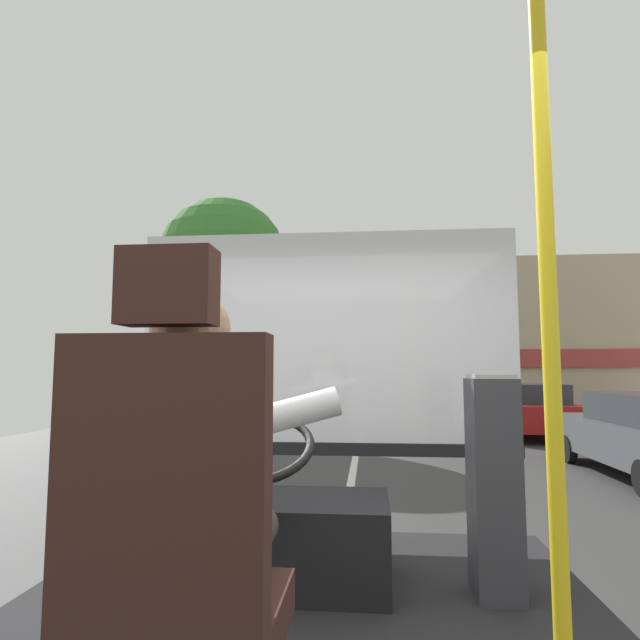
% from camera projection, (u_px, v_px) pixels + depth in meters
% --- Properties ---
extents(ground, '(18.00, 44.00, 0.06)m').
position_uv_depth(ground, '(356.00, 457.00, 10.48)').
color(ground, '#353535').
extents(driver_seat, '(0.48, 0.48, 1.29)m').
position_uv_depth(driver_seat, '(176.00, 567.00, 1.27)').
color(driver_seat, black).
rests_on(driver_seat, bus_floor).
extents(bus_driver, '(0.77, 0.61, 0.79)m').
position_uv_depth(bus_driver, '(195.00, 477.00, 1.41)').
color(bus_driver, '#332D28').
rests_on(bus_driver, driver_seat).
extents(steering_console, '(1.10, 0.98, 0.83)m').
position_uv_depth(steering_console, '(274.00, 537.00, 2.55)').
color(steering_console, black).
rests_on(steering_console, bus_floor).
extents(handrail_pole, '(0.04, 0.04, 2.22)m').
position_uv_depth(handrail_pole, '(550.00, 332.00, 1.38)').
color(handrail_pole, yellow).
rests_on(handrail_pole, bus_floor).
extents(fare_box, '(0.21, 0.27, 1.00)m').
position_uv_depth(fare_box, '(494.00, 484.00, 2.45)').
color(fare_box, '#333338').
rests_on(fare_box, bus_floor).
extents(windshield_panel, '(2.50, 0.08, 1.48)m').
position_uv_depth(windshield_panel, '(326.00, 366.00, 3.53)').
color(windshield_panel, silver).
extents(street_tree, '(3.33, 3.33, 6.21)m').
position_uv_depth(street_tree, '(223.00, 262.00, 14.02)').
color(street_tree, '#4C3828').
rests_on(street_tree, ground).
extents(shop_building, '(9.20, 4.62, 5.61)m').
position_uv_depth(shop_building, '(543.00, 341.00, 20.04)').
color(shop_building, tan).
rests_on(shop_building, ground).
extents(parked_car_red, '(1.79, 4.04, 1.34)m').
position_uv_depth(parked_car_red, '(527.00, 409.00, 13.76)').
color(parked_car_red, maroon).
rests_on(parked_car_red, ground).
extents(parked_car_white, '(1.95, 4.41, 1.22)m').
position_uv_depth(parked_car_white, '(488.00, 400.00, 19.18)').
color(parked_car_white, silver).
rests_on(parked_car_white, ground).
extents(parked_car_blue, '(1.76, 4.50, 1.41)m').
position_uv_depth(parked_car_blue, '(459.00, 393.00, 23.95)').
color(parked_car_blue, navy).
rests_on(parked_car_blue, ground).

